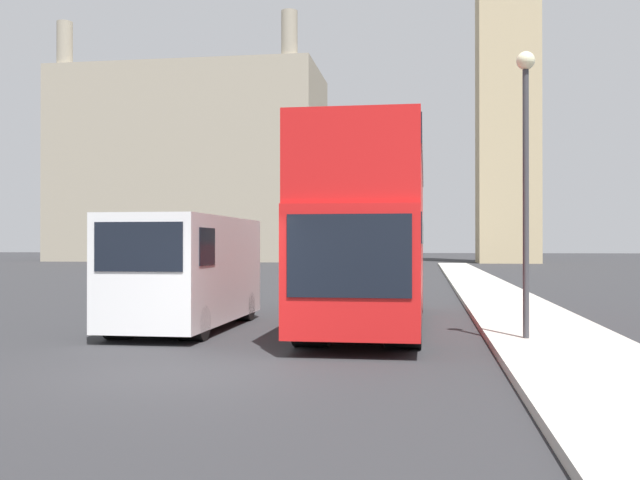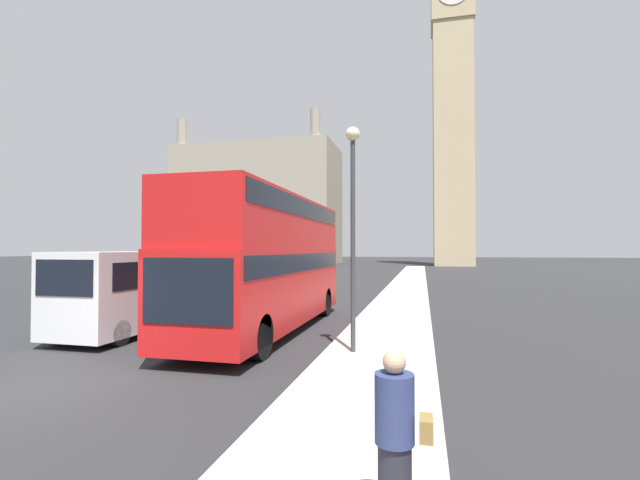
# 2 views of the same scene
# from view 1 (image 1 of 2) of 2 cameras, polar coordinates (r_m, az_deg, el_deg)

# --- Properties ---
(ground_plane) EXTENTS (300.00, 300.00, 0.00)m
(ground_plane) POSITION_cam_1_polar(r_m,az_deg,el_deg) (11.54, -10.99, -10.28)
(ground_plane) COLOR #28282B
(sidewalk_strip) EXTENTS (2.72, 120.00, 0.15)m
(sidewalk_strip) POSITION_cam_1_polar(r_m,az_deg,el_deg) (11.20, 21.97, -10.19)
(sidewalk_strip) COLOR #ADA89E
(sidewalk_strip) RESTS_ON ground_plane
(building_block_distant) EXTENTS (31.05, 14.94, 27.65)m
(building_block_distant) POSITION_cam_1_polar(r_m,az_deg,el_deg) (88.19, -10.17, 5.78)
(building_block_distant) COLOR #9E937F
(building_block_distant) RESTS_ON ground_plane
(red_double_decker_bus) EXTENTS (2.49, 10.26, 4.40)m
(red_double_decker_bus) POSITION_cam_1_polar(r_m,az_deg,el_deg) (17.32, 4.12, 1.20)
(red_double_decker_bus) COLOR red
(red_double_decker_bus) RESTS_ON ground_plane
(white_van) EXTENTS (2.16, 5.82, 2.62)m
(white_van) POSITION_cam_1_polar(r_m,az_deg,el_deg) (16.94, -10.67, -2.32)
(white_van) COLOR white
(white_van) RESTS_ON ground_plane
(street_lamp) EXTENTS (0.36, 0.36, 5.64)m
(street_lamp) POSITION_cam_1_polar(r_m,az_deg,el_deg) (14.68, 16.14, 6.98)
(street_lamp) COLOR #38383D
(street_lamp) RESTS_ON sidewalk_strip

